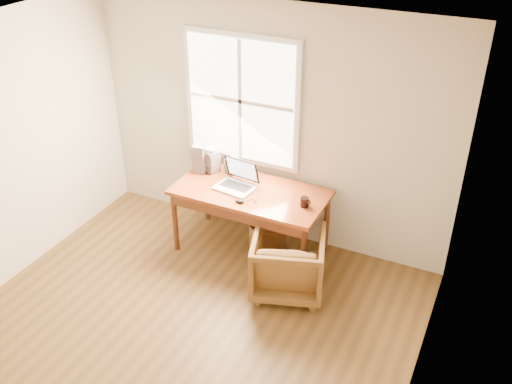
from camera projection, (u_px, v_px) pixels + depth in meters
room_shell at (154, 223)px, 4.37m from camera, size 4.04×4.54×2.64m
desk at (250, 192)px, 5.93m from camera, size 1.60×0.80×0.04m
armchair at (288, 263)px, 5.56m from camera, size 0.87×0.88×0.64m
wicker_stool at (268, 239)px, 6.12m from camera, size 0.45×0.45×0.39m
laptop at (234, 175)px, 5.87m from camera, size 0.49×0.51×0.33m
mouse at (240, 201)px, 5.70m from camera, size 0.10×0.07×0.03m
coffee_mug at (304, 202)px, 5.63m from camera, size 0.10×0.10×0.10m
cd_stack_a at (210, 159)px, 6.24m from camera, size 0.16×0.14×0.28m
cd_stack_b at (212, 161)px, 6.23m from camera, size 0.19×0.18×0.24m
cd_stack_c at (199, 159)px, 6.21m from camera, size 0.16×0.14×0.31m
cd_stack_d at (232, 166)px, 6.23m from camera, size 0.16×0.15×0.17m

